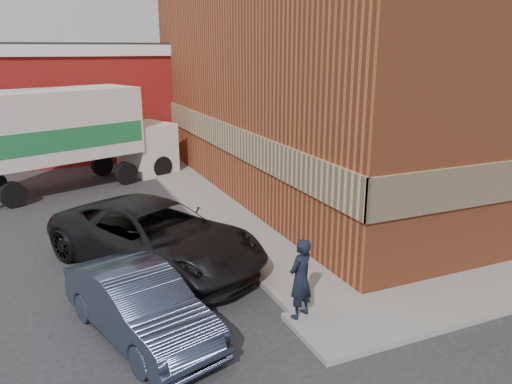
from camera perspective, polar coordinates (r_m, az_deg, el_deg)
name	(u,v)px	position (r m, az deg, el deg)	size (l,w,h in m)	color
ground	(302,313)	(10.82, 5.29, -13.65)	(90.00, 90.00, 0.00)	#28282B
brick_building	(382,65)	(21.63, 14.16, 13.88)	(14.25, 18.25, 9.36)	#A04829
sidewalk_west	(200,196)	(18.72, -6.43, -0.41)	(1.80, 18.00, 0.12)	gray
warehouse	(6,101)	(28.32, -26.70, 9.30)	(16.30, 8.30, 5.60)	maroon
man	(301,279)	(10.10, 5.11, -9.82)	(0.61, 0.40, 1.67)	black
sedan	(140,305)	(9.96, -13.11, -12.46)	(1.41, 4.05, 1.33)	#313951
suv_a	(156,236)	(12.76, -11.41, -4.99)	(2.76, 5.99, 1.66)	black
box_truck	(76,131)	(20.88, -19.83, 6.58)	(8.16, 4.95, 3.87)	white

